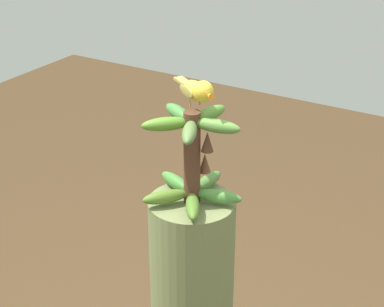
{
  "coord_description": "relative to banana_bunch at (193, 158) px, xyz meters",
  "views": [
    {
      "loc": [
        -1.45,
        -0.87,
        2.23
      ],
      "look_at": [
        0.0,
        0.0,
        1.41
      ],
      "focal_mm": 60.77,
      "sensor_mm": 36.0,
      "label": 1
    }
  ],
  "objects": [
    {
      "name": "perched_bird",
      "position": [
        0.03,
        0.0,
        0.19
      ],
      "size": [
        0.14,
        0.19,
        0.09
      ],
      "color": "#C68933",
      "rests_on": "banana_bunch"
    },
    {
      "name": "banana_bunch",
      "position": [
        0.0,
        0.0,
        0.0
      ],
      "size": [
        0.29,
        0.3,
        0.29
      ],
      "color": "#4C2D1E",
      "rests_on": "banana_tree"
    }
  ]
}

